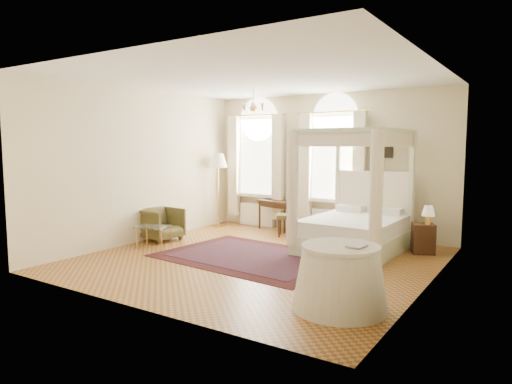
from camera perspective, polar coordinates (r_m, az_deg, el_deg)
ground at (r=8.54m, az=0.33°, el=-8.37°), size 6.00×6.00×0.00m
room_walls at (r=8.27m, az=0.34°, el=5.04°), size 6.00×6.00×6.00m
window_left at (r=11.73m, az=0.08°, el=2.92°), size 1.62×0.27×3.29m
window_right at (r=10.74m, az=9.54°, el=2.55°), size 1.62×0.27×3.29m
chandelier at (r=9.80m, az=-0.33°, el=10.61°), size 0.51×0.45×0.50m
wall_pictures at (r=10.86m, az=9.23°, el=4.72°), size 2.54×0.03×0.39m
canopy_bed at (r=9.27m, az=12.06°, el=-3.90°), size 1.89×2.29×2.41m
nightstand at (r=9.49m, az=20.16°, el=-5.49°), size 0.52×0.50×0.58m
nightstand_lamp at (r=9.36m, az=20.74°, el=-2.36°), size 0.25×0.25×0.37m
writing_desk at (r=11.29m, az=2.70°, el=-1.58°), size 1.08×0.74×0.74m
laptop at (r=11.45m, az=2.20°, el=-0.87°), size 0.35×0.29×0.02m
stool at (r=10.56m, az=3.88°, el=-3.26°), size 0.58×0.58×0.51m
armchair at (r=10.31m, az=-11.73°, el=-3.96°), size 0.86×0.84×0.72m
coffee_table at (r=9.56m, az=-12.67°, el=-4.44°), size 0.76×0.62×0.46m
floor_lamp at (r=11.71m, az=-4.77°, el=3.47°), size 0.48×0.48×1.88m
oriental_rug at (r=8.69m, az=-0.46°, el=-8.06°), size 3.58×2.71×0.01m
side_table at (r=6.05m, az=10.47°, el=-10.49°), size 1.23×1.23×0.84m
book at (r=5.92m, az=11.61°, el=-6.49°), size 0.22×0.28×0.03m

